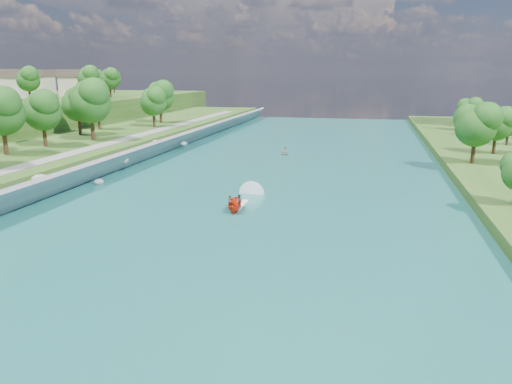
# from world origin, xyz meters

# --- Properties ---
(ground) EXTENTS (260.00, 260.00, 0.00)m
(ground) POSITION_xyz_m (0.00, 0.00, 0.00)
(ground) COLOR #2D5119
(ground) RESTS_ON ground
(river_water) EXTENTS (55.00, 240.00, 0.10)m
(river_water) POSITION_xyz_m (0.00, 20.00, 0.05)
(river_water) COLOR #195E5F
(river_water) RESTS_ON ground
(ridge_west) EXTENTS (60.00, 120.00, 9.00)m
(ridge_west) POSITION_xyz_m (-82.50, 95.00, 4.50)
(ridge_west) COLOR #2D5119
(ridge_west) RESTS_ON ground
(riprap_bank) EXTENTS (3.87, 236.00, 4.05)m
(riprap_bank) POSITION_xyz_m (-25.84, 19.40, 1.79)
(riprap_bank) COLOR slate
(riprap_bank) RESTS_ON ground
(riverside_path) EXTENTS (3.00, 200.00, 0.10)m
(riverside_path) POSITION_xyz_m (-32.50, 20.00, 3.55)
(riverside_path) COLOR gray
(riverside_path) RESTS_ON berm_west
(ridge_houses) EXTENTS (29.50, 29.50, 8.40)m
(ridge_houses) POSITION_xyz_m (-88.67, 100.00, 13.31)
(ridge_houses) COLOR beige
(ridge_houses) RESTS_ON ridge_west
(trees_east) EXTENTS (17.11, 137.61, 11.90)m
(trees_east) POSITION_xyz_m (36.54, 45.21, 6.23)
(trees_east) COLOR #144D17
(trees_east) RESTS_ON berm_east
(trees_ridge) EXTENTS (25.39, 62.34, 10.89)m
(trees_ridge) POSITION_xyz_m (-70.98, 97.22, 14.08)
(trees_ridge) COLOR #144D17
(trees_ridge) RESTS_ON ridge_west
(motorboat) EXTENTS (3.60, 18.87, 1.99)m
(motorboat) POSITION_xyz_m (-0.63, 12.89, 0.75)
(motorboat) COLOR red
(motorboat) RESTS_ON river_water
(raft) EXTENTS (2.79, 3.44, 1.60)m
(raft) POSITION_xyz_m (-1.94, 54.74, 0.47)
(raft) COLOR #97999F
(raft) RESTS_ON river_water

